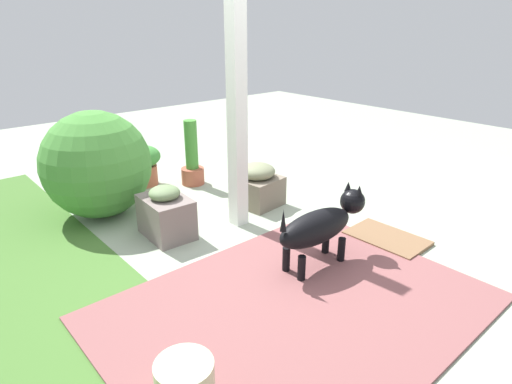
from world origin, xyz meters
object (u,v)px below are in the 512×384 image
at_px(stone_planter_nearest, 257,185).
at_px(stone_planter_mid, 166,214).
at_px(terracotta_pot_tall, 192,161).
at_px(dog, 322,225).
at_px(porch_pillar, 237,104).
at_px(round_shrub, 97,165).
at_px(terracotta_pot_broad, 143,163).
at_px(doormat, 387,238).

relative_size(stone_planter_nearest, stone_planter_mid, 0.94).
xyz_separation_m(terracotta_pot_tall, dog, (-2.13, 0.26, 0.07)).
bearing_deg(terracotta_pot_tall, stone_planter_mid, 136.58).
xyz_separation_m(porch_pillar, dog, (-0.98, -0.00, -0.75)).
height_order(round_shrub, dog, round_shrub).
height_order(stone_planter_nearest, round_shrub, round_shrub).
height_order(stone_planter_mid, terracotta_pot_tall, terracotta_pot_tall).
relative_size(porch_pillar, terracotta_pot_tall, 2.98).
xyz_separation_m(stone_planter_nearest, terracotta_pot_tall, (0.93, 0.16, 0.06)).
relative_size(stone_planter_mid, terracotta_pot_broad, 1.10).
relative_size(stone_planter_nearest, doormat, 0.72).
bearing_deg(terracotta_pot_tall, dog, 172.99).
distance_m(stone_planter_nearest, doormat, 1.36).
xyz_separation_m(round_shrub, terracotta_pot_tall, (0.13, -1.12, -0.23)).
distance_m(round_shrub, terracotta_pot_broad, 0.87).
xyz_separation_m(terracotta_pot_broad, dog, (-2.46, -0.17, 0.08)).
bearing_deg(stone_planter_nearest, porch_pillar, 117.29).
bearing_deg(round_shrub, porch_pillar, -139.97).
relative_size(round_shrub, terracotta_pot_tall, 1.36).
relative_size(round_shrub, doormat, 1.55).
bearing_deg(dog, doormat, -98.86).
relative_size(stone_planter_nearest, terracotta_pot_broad, 1.03).
xyz_separation_m(porch_pillar, doormat, (-1.09, -0.74, -1.08)).
bearing_deg(stone_planter_nearest, doormat, -166.37).
bearing_deg(porch_pillar, terracotta_pot_tall, -12.84).
bearing_deg(terracotta_pot_tall, porch_pillar, 167.16).
xyz_separation_m(round_shrub, doormat, (-2.11, -1.60, -0.48)).
distance_m(porch_pillar, stone_planter_nearest, 1.01).
relative_size(round_shrub, terracotta_pot_broad, 2.21).
bearing_deg(stone_planter_nearest, terracotta_pot_broad, 24.86).
distance_m(stone_planter_mid, doormat, 1.90).
bearing_deg(doormat, round_shrub, 37.06).
bearing_deg(terracotta_pot_broad, round_shrub, 123.94).
relative_size(stone_planter_nearest, round_shrub, 0.47).
xyz_separation_m(stone_planter_nearest, stone_planter_mid, (-0.00, 1.05, -0.00)).
distance_m(porch_pillar, stone_planter_mid, 1.11).
xyz_separation_m(round_shrub, dog, (-2.00, -0.86, -0.16)).
distance_m(stone_planter_mid, dog, 1.35).
relative_size(terracotta_pot_tall, doormat, 1.14).
xyz_separation_m(stone_planter_nearest, dog, (-1.19, 0.42, 0.13)).
height_order(dog, doormat, dog).
bearing_deg(terracotta_pot_broad, porch_pillar, -173.60).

